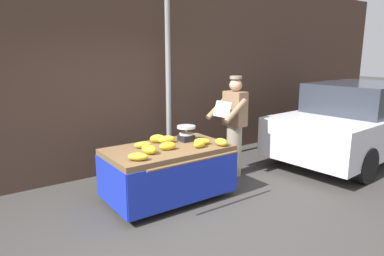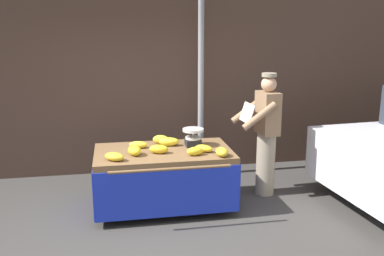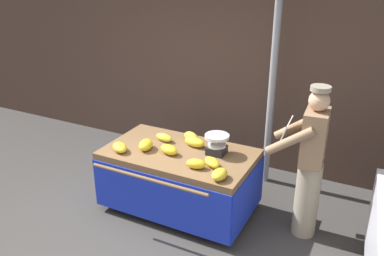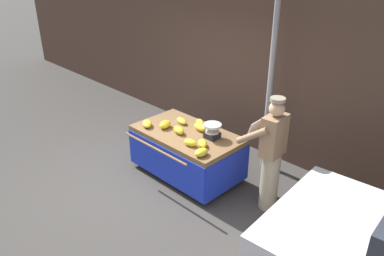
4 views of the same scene
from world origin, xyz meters
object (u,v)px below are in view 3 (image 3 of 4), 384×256
object	(u,v)px
weighing_scale	(217,144)
banana_bunch_4	(195,142)
banana_bunch_1	(196,164)
banana_bunch_3	(220,174)
banana_cart	(179,167)
vendor_person	(310,163)
banana_bunch_0	(169,150)
banana_bunch_7	(164,137)
banana_bunch_5	(120,147)
banana_bunch_2	(191,137)
street_pole	(273,71)
banana_bunch_6	(146,145)
banana_bunch_8	(212,162)

from	to	relation	value
weighing_scale	banana_bunch_4	distance (m)	0.32
banana_bunch_1	banana_bunch_3	bearing A→B (deg)	-16.95
banana_cart	weighing_scale	distance (m)	0.55
banana_cart	banana_bunch_4	world-z (taller)	banana_bunch_4
weighing_scale	vendor_person	bearing A→B (deg)	3.82
banana_bunch_3	banana_bunch_4	xyz separation A→B (m)	(-0.57, 0.57, 0.00)
weighing_scale	banana_cart	bearing A→B (deg)	-160.78
banana_bunch_0	banana_bunch_1	distance (m)	0.46
weighing_scale	banana_bunch_1	bearing A→B (deg)	-97.55
banana_bunch_4	banana_bunch_7	world-z (taller)	banana_bunch_4
banana_cart	banana_bunch_7	xyz separation A→B (m)	(-0.30, 0.17, 0.26)
banana_bunch_4	banana_bunch_0	bearing A→B (deg)	-118.38
banana_bunch_5	banana_bunch_7	xyz separation A→B (m)	(0.31, 0.48, -0.00)
banana_bunch_2	street_pole	bearing A→B (deg)	49.56
banana_bunch_2	banana_bunch_1	bearing A→B (deg)	-58.43
banana_bunch_5	banana_bunch_6	size ratio (longest dim) A/B	1.08
banana_bunch_4	banana_bunch_8	distance (m)	0.53
weighing_scale	banana_bunch_8	xyz separation A→B (m)	(0.08, -0.30, -0.07)
banana_cart	banana_bunch_0	bearing A→B (deg)	-122.04
weighing_scale	banana_bunch_5	xyz separation A→B (m)	(-1.03, -0.45, -0.07)
banana_bunch_1	banana_bunch_4	size ratio (longest dim) A/B	0.79
banana_bunch_5	weighing_scale	bearing A→B (deg)	23.65
banana_bunch_8	vendor_person	xyz separation A→B (m)	(0.95, 0.37, 0.05)
weighing_scale	banana_bunch_8	world-z (taller)	weighing_scale
banana_bunch_3	banana_bunch_4	distance (m)	0.81
street_pole	banana_bunch_6	world-z (taller)	street_pole
banana_bunch_2	banana_bunch_6	distance (m)	0.57
banana_cart	banana_bunch_2	bearing A→B (deg)	89.26
street_pole	banana_bunch_5	distance (m)	2.11
street_pole	banana_bunch_4	bearing A→B (deg)	-123.46
street_pole	banana_bunch_7	bearing A→B (deg)	-136.63
banana_bunch_0	banana_bunch_4	distance (m)	0.36
banana_cart	weighing_scale	world-z (taller)	weighing_scale
banana_bunch_4	vendor_person	world-z (taller)	vendor_person
banana_cart	banana_bunch_3	bearing A→B (deg)	-28.86
banana_cart	banana_bunch_4	bearing A→B (deg)	63.73
banana_bunch_1	banana_bunch_5	world-z (taller)	banana_bunch_1
banana_cart	banana_bunch_5	distance (m)	0.74
banana_bunch_0	banana_bunch_5	size ratio (longest dim) A/B	0.94
banana_bunch_2	banana_bunch_5	size ratio (longest dim) A/B	0.89
banana_bunch_1	banana_bunch_7	world-z (taller)	banana_bunch_1
banana_bunch_6	banana_bunch_7	bearing A→B (deg)	78.03
banana_bunch_0	banana_bunch_6	distance (m)	0.30
banana_cart	banana_bunch_2	distance (m)	0.41
banana_bunch_6	banana_bunch_4	bearing A→B (deg)	35.50
weighing_scale	banana_bunch_4	bearing A→B (deg)	169.40
vendor_person	banana_bunch_3	bearing A→B (deg)	-142.94
weighing_scale	banana_bunch_8	size ratio (longest dim) A/B	1.19
banana_bunch_0	street_pole	bearing A→B (deg)	57.75
banana_bunch_6	banana_bunch_8	size ratio (longest dim) A/B	1.00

